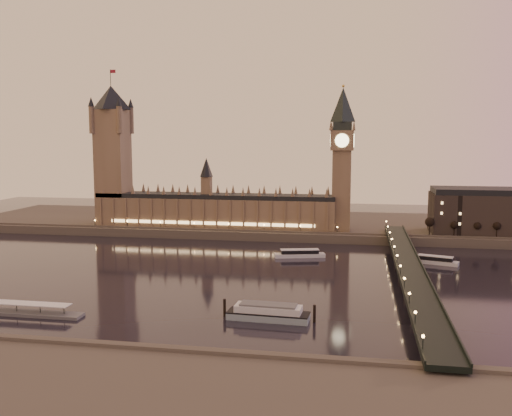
{
  "coord_description": "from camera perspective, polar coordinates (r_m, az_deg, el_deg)",
  "views": [
    {
      "loc": [
        65.94,
        -290.68,
        72.75
      ],
      "look_at": [
        7.15,
        35.0,
        31.99
      ],
      "focal_mm": 40.0,
      "sensor_mm": 36.0,
      "label": 1
    }
  ],
  "objects": [
    {
      "name": "bare_tree_3",
      "position": [
        414.59,
        23.14,
        -1.66
      ],
      "size": [
        5.46,
        5.46,
        11.1
      ],
      "color": "black",
      "rests_on": "ground"
    },
    {
      "name": "far_embankment",
      "position": [
        462.39,
        5.66,
        -1.69
      ],
      "size": [
        560.0,
        130.0,
        6.0
      ],
      "primitive_type": "cube",
      "color": "#423D35",
      "rests_on": "ground"
    },
    {
      "name": "bare_tree_1",
      "position": [
        408.97,
        19.12,
        -1.59
      ],
      "size": [
        5.46,
        5.46,
        11.1
      ],
      "color": "black",
      "rests_on": "ground"
    },
    {
      "name": "moored_barge",
      "position": [
        233.02,
        1.24,
        -10.41
      ],
      "size": [
        38.19,
        10.9,
        7.01
      ],
      "rotation": [
        0.0,
        0.0,
        -0.05
      ],
      "color": "#8199A5",
      "rests_on": "ground"
    },
    {
      "name": "victoria_tower",
      "position": [
        451.78,
        -14.15,
        5.93
      ],
      "size": [
        31.68,
        31.68,
        118.0
      ],
      "color": "brown",
      "rests_on": "ground"
    },
    {
      "name": "big_ben",
      "position": [
        411.94,
        8.61,
        5.72
      ],
      "size": [
        17.68,
        17.68,
        104.0
      ],
      "color": "brown",
      "rests_on": "ground"
    },
    {
      "name": "cruise_boat_a",
      "position": [
        351.75,
        4.39,
        -4.57
      ],
      "size": [
        31.55,
        14.22,
        4.94
      ],
      "rotation": [
        0.0,
        0.0,
        0.25
      ],
      "color": "silver",
      "rests_on": "ground"
    },
    {
      "name": "westminster_bridge",
      "position": [
        299.46,
        14.97,
        -6.2
      ],
      "size": [
        13.2,
        260.0,
        15.3
      ],
      "color": "black",
      "rests_on": "ground"
    },
    {
      "name": "ground",
      "position": [
        306.82,
        -2.49,
        -6.7
      ],
      "size": [
        700.0,
        700.0,
        0.0
      ],
      "primitive_type": "plane",
      "color": "black",
      "rests_on": "ground"
    },
    {
      "name": "palace_of_westminster",
      "position": [
        428.17,
        -4.19,
        0.16
      ],
      "size": [
        180.0,
        26.62,
        52.0
      ],
      "color": "brown",
      "rests_on": "ground"
    },
    {
      "name": "pontoon_pier",
      "position": [
        256.87,
        -21.63,
        -9.64
      ],
      "size": [
        44.64,
        7.44,
        11.9
      ],
      "color": "#595B5E",
      "rests_on": "ground"
    },
    {
      "name": "bare_tree_2",
      "position": [
        411.52,
        21.14,
        -1.62
      ],
      "size": [
        5.46,
        5.46,
        11.1
      ],
      "color": "black",
      "rests_on": "ground"
    },
    {
      "name": "bare_tree_0",
      "position": [
        406.93,
        17.07,
        -1.55
      ],
      "size": [
        5.46,
        5.46,
        11.1
      ],
      "color": "black",
      "rests_on": "ground"
    },
    {
      "name": "cruise_boat_b",
      "position": [
        348.18,
        17.49,
        -5.01
      ],
      "size": [
        26.76,
        13.98,
        4.8
      ],
      "rotation": [
        0.0,
        0.0,
        -0.3
      ],
      "color": "silver",
      "rests_on": "ground"
    }
  ]
}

